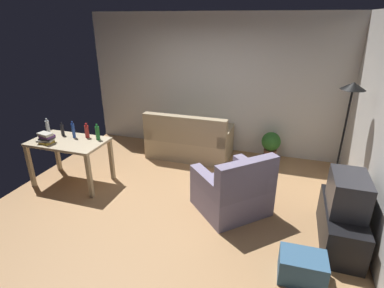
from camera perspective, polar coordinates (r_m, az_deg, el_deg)
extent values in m
cube|color=tan|center=(4.72, -3.07, -10.66)|extent=(5.20, 4.40, 0.02)
cube|color=silver|center=(6.17, 4.04, 11.15)|extent=(5.20, 0.10, 2.70)
cube|color=tan|center=(6.09, -0.38, -0.32)|extent=(1.61, 0.84, 0.40)
cube|color=tan|center=(5.62, -1.47, 2.70)|extent=(1.61, 0.16, 0.52)
cube|color=tan|center=(5.80, 6.45, 1.64)|extent=(0.16, 0.84, 0.22)
cube|color=tan|center=(6.22, -6.76, 3.12)|extent=(0.16, 0.84, 0.22)
cube|color=black|center=(4.24, 26.25, -13.62)|extent=(0.44, 1.10, 0.48)
cube|color=#2D2D33|center=(4.00, 27.39, -8.24)|extent=(0.40, 0.60, 0.44)
cube|color=black|center=(4.05, 30.26, -8.49)|extent=(0.01, 0.52, 0.36)
cylinder|color=black|center=(5.16, 24.58, -9.44)|extent=(0.26, 0.26, 0.03)
cylinder|color=black|center=(4.79, 26.23, -0.70)|extent=(0.03, 0.03, 1.68)
cone|color=black|center=(4.55, 28.17, 9.64)|extent=(0.32, 0.32, 0.10)
cube|color=#C6B28E|center=(5.25, -22.33, 0.39)|extent=(1.20, 0.70, 0.04)
cube|color=tan|center=(5.56, -28.21, -3.75)|extent=(0.06, 0.06, 0.72)
cube|color=tan|center=(4.86, -18.78, -5.85)|extent=(0.06, 0.06, 0.72)
cube|color=tan|center=(5.96, -24.13, -1.29)|extent=(0.06, 0.06, 0.72)
cube|color=tan|center=(5.31, -14.96, -2.88)|extent=(0.06, 0.06, 0.72)
cylinder|color=brown|center=(6.10, 14.44, -1.97)|extent=(0.24, 0.24, 0.22)
sphere|color=#2D6B28|center=(5.99, 14.70, 0.46)|extent=(0.36, 0.36, 0.36)
cube|color=gray|center=(4.46, 7.32, -9.79)|extent=(1.23, 1.23, 0.40)
cube|color=slate|center=(3.99, 10.32, -6.52)|extent=(0.76, 0.74, 0.52)
cube|color=gray|center=(4.50, 11.48, -5.22)|extent=(0.70, 0.71, 0.22)
cube|color=gray|center=(4.13, 3.20, -7.47)|extent=(0.70, 0.71, 0.22)
cube|color=#386084|center=(3.64, 20.06, -21.00)|extent=(0.49, 0.36, 0.30)
cylinder|color=silver|center=(5.57, -25.55, 2.72)|extent=(0.06, 0.06, 0.26)
cylinder|color=silver|center=(5.53, -25.81, 4.16)|extent=(0.03, 0.03, 0.04)
cylinder|color=black|center=(5.48, -23.26, 2.45)|extent=(0.06, 0.06, 0.19)
cylinder|color=black|center=(5.45, -23.45, 3.59)|extent=(0.02, 0.02, 0.04)
cylinder|color=#2347A3|center=(5.30, -21.47, 2.36)|extent=(0.05, 0.05, 0.24)
cylinder|color=#2347A3|center=(5.26, -21.68, 3.79)|extent=(0.02, 0.02, 0.04)
cylinder|color=#AD2323|center=(5.24, -19.22, 2.23)|extent=(0.07, 0.07, 0.21)
cylinder|color=#AD2323|center=(5.20, -19.40, 3.50)|extent=(0.03, 0.03, 0.04)
cylinder|color=#1E722D|center=(5.09, -17.39, 1.98)|extent=(0.07, 0.07, 0.22)
cylinder|color=#1E722D|center=(5.05, -17.56, 3.37)|extent=(0.03, 0.03, 0.04)
cube|color=#B7932D|center=(5.26, -25.73, 0.29)|extent=(0.19, 0.19, 0.03)
cube|color=beige|center=(5.27, -25.91, 0.67)|extent=(0.26, 0.21, 0.03)
cube|color=#333338|center=(5.26, -25.72, 0.97)|extent=(0.23, 0.17, 0.03)
cube|color=#593372|center=(5.24, -25.68, 1.30)|extent=(0.20, 0.18, 0.04)
cube|color=beige|center=(5.24, -25.99, 1.66)|extent=(0.25, 0.18, 0.04)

